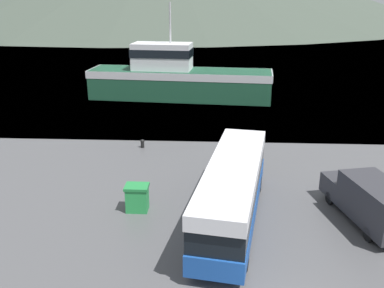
{
  "coord_description": "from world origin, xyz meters",
  "views": [
    {
      "loc": [
        -2.65,
        -11.96,
        11.21
      ],
      "look_at": [
        -3.99,
        13.85,
        2.0
      ],
      "focal_mm": 40.0,
      "sensor_mm": 36.0,
      "label": 1
    }
  ],
  "objects_px": {
    "delivery_van": "(370,200)",
    "storage_bin": "(137,198)",
    "fishing_boat": "(177,77)",
    "tour_bus": "(233,189)"
  },
  "relations": [
    {
      "from": "delivery_van",
      "to": "fishing_boat",
      "type": "distance_m",
      "value": 29.35
    },
    {
      "from": "tour_bus",
      "to": "fishing_boat",
      "type": "bearing_deg",
      "value": 110.31
    },
    {
      "from": "tour_bus",
      "to": "delivery_van",
      "type": "distance_m",
      "value": 7.01
    },
    {
      "from": "storage_bin",
      "to": "delivery_van",
      "type": "bearing_deg",
      "value": -3.2
    },
    {
      "from": "delivery_van",
      "to": "storage_bin",
      "type": "relative_size",
      "value": 4.44
    },
    {
      "from": "delivery_van",
      "to": "storage_bin",
      "type": "height_order",
      "value": "delivery_van"
    },
    {
      "from": "fishing_boat",
      "to": "storage_bin",
      "type": "relative_size",
      "value": 13.81
    },
    {
      "from": "fishing_boat",
      "to": "delivery_van",
      "type": "bearing_deg",
      "value": 29.66
    },
    {
      "from": "tour_bus",
      "to": "storage_bin",
      "type": "xyz_separation_m",
      "value": [
        -5.07,
        0.93,
        -1.07
      ]
    },
    {
      "from": "tour_bus",
      "to": "storage_bin",
      "type": "bearing_deg",
      "value": 179.22
    }
  ]
}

